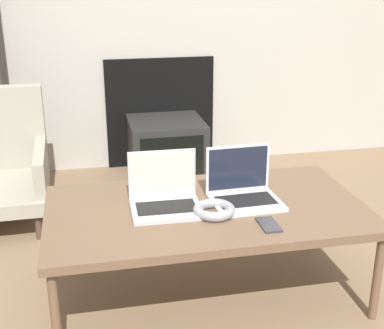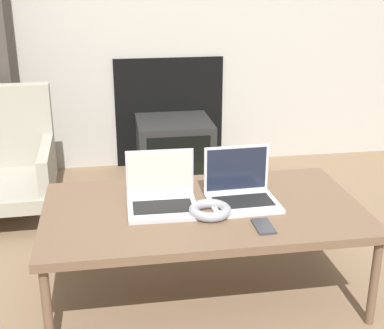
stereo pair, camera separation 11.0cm
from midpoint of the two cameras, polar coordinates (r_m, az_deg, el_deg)
name	(u,v)px [view 1 (the left image)]	position (r m, az deg, el deg)	size (l,w,h in m)	color
table	(206,213)	(2.31, 0.17, -5.19)	(1.36, 0.75, 0.42)	brown
laptop_left	(165,196)	(2.28, -4.30, -3.41)	(0.30, 0.25, 0.23)	#B2B2B7
laptop_right	(243,190)	(2.35, 4.12, -2.72)	(0.30, 0.26, 0.23)	silver
headphones	(214,210)	(2.22, 0.95, -4.88)	(0.18, 0.18, 0.04)	gray
phone	(269,225)	(2.15, 6.72, -6.41)	(0.07, 0.13, 0.01)	#333338
tv	(166,148)	(3.74, -3.59, 1.71)	(0.51, 0.50, 0.40)	black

